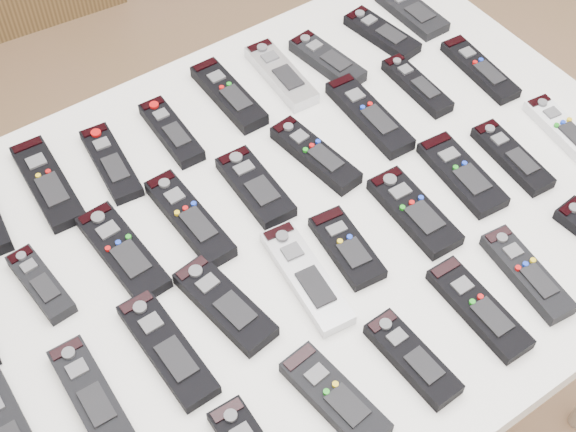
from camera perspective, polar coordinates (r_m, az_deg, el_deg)
ground at (r=1.98m, az=-4.02°, el=-12.94°), size 4.00×4.00×0.00m
table at (r=1.31m, az=0.00°, el=-2.10°), size 1.25×0.88×0.78m
remote_2 at (r=1.37m, az=-16.74°, el=2.26°), size 0.07×0.20×0.02m
remote_3 at (r=1.37m, az=-12.47°, el=3.72°), size 0.07×0.18×0.02m
remote_4 at (r=1.40m, az=-8.30°, el=5.95°), size 0.05×0.16×0.02m
remote_5 at (r=1.45m, az=-4.24°, el=8.58°), size 0.05×0.19×0.02m
remote_6 at (r=1.49m, az=-0.50°, el=10.01°), size 0.06×0.18×0.02m
remote_7 at (r=1.52m, az=2.81°, el=10.99°), size 0.07×0.16×0.02m
remote_8 at (r=1.59m, az=6.69°, el=12.75°), size 0.07×0.16×0.02m
remote_9 at (r=1.65m, az=8.80°, el=14.17°), size 0.06×0.16×0.02m
remote_11 at (r=1.24m, az=-17.17°, el=-4.63°), size 0.05×0.14×0.02m
remote_12 at (r=1.25m, az=-11.66°, el=-2.51°), size 0.07×0.19×0.02m
remote_13 at (r=1.27m, az=-7.01°, el=-0.16°), size 0.06×0.20×0.02m
remote_14 at (r=1.30m, az=-2.34°, el=2.09°), size 0.07×0.16×0.02m
remote_15 at (r=1.35m, az=1.94°, el=4.37°), size 0.07×0.18×0.02m
remote_16 at (r=1.42m, az=5.78°, el=7.13°), size 0.06×0.20×0.02m
remote_17 at (r=1.49m, az=9.14°, el=9.15°), size 0.05×0.16×0.02m
remote_18 at (r=1.54m, az=13.48°, el=10.12°), size 0.06×0.18×0.02m
remote_20 at (r=1.13m, az=-13.86°, el=-12.20°), size 0.06×0.17×0.02m
remote_21 at (r=1.15m, az=-8.58°, el=-9.31°), size 0.06×0.19×0.02m
remote_22 at (r=1.17m, az=-4.51°, el=-6.28°), size 0.08×0.18×0.02m
remote_23 at (r=1.20m, az=1.30°, el=-4.34°), size 0.08×0.20×0.02m
remote_24 at (r=1.23m, az=4.20°, el=-2.25°), size 0.07×0.15×0.02m
remote_25 at (r=1.28m, az=8.95°, el=0.30°), size 0.07×0.18×0.02m
remote_26 at (r=1.35m, az=12.26°, el=2.92°), size 0.08×0.18×0.02m
remote_27 at (r=1.40m, az=15.64°, el=4.05°), size 0.06×0.17×0.02m
remote_28 at (r=1.47m, az=19.04°, el=5.74°), size 0.07×0.17×0.02m
remote_32 at (r=1.10m, az=3.34°, el=-12.74°), size 0.07×0.17×0.02m
remote_33 at (r=1.14m, az=8.84°, el=-9.98°), size 0.05×0.16×0.02m
remote_34 at (r=1.20m, az=13.41°, el=-6.42°), size 0.06×0.18×0.02m
remote_35 at (r=1.25m, az=16.63°, el=-3.95°), size 0.07×0.17×0.02m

